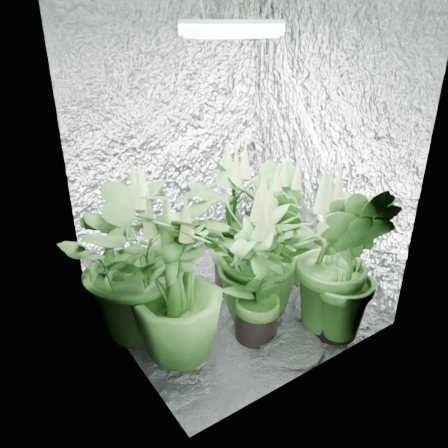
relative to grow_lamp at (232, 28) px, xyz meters
The scene contains 12 objects.
ground 1.83m from the grow_lamp, ahead, with size 1.60×1.60×0.00m, color silver.
walls 0.83m from the grow_lamp, ahead, with size 1.62×1.62×2.00m.
grow_lamp is the anchor object (origin of this frame).
plant_a 1.42m from the grow_lamp, behind, with size 1.01×1.01×1.15m.
plant_b 1.33m from the grow_lamp, 49.06° to the left, with size 0.68×0.68×1.13m.
plant_c 1.47m from the grow_lamp, ahead, with size 0.67×0.67×0.98m.
plant_d 1.46m from the grow_lamp, 154.89° to the right, with size 0.75×0.75×1.06m.
plant_e 1.35m from the grow_lamp, 60.40° to the right, with size 0.97×0.97×1.03m.
plant_f 1.42m from the grow_lamp, 98.37° to the right, with size 0.67×0.67×1.00m.
plant_g 1.50m from the grow_lamp, 56.76° to the right, with size 0.77×0.77×1.13m.
circulation_fan 1.90m from the grow_lamp, 45.71° to the left, with size 0.16×0.29×0.34m.
plant_label 1.72m from the grow_lamp, 54.08° to the right, with size 0.05×0.01×0.09m, color white.
Camera 1 is at (-1.50, -2.14, 1.87)m, focal length 35.00 mm.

